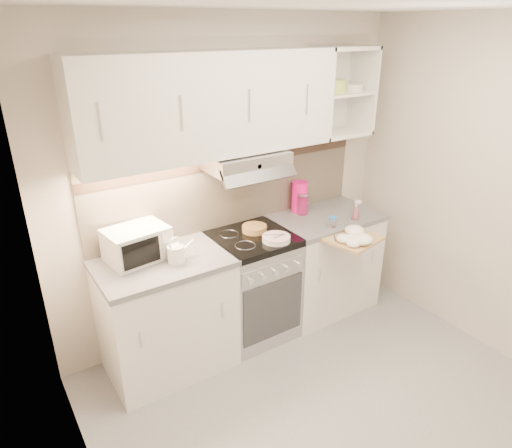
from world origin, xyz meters
name	(u,v)px	position (x,y,z in m)	size (l,w,h in m)	color
ground	(342,415)	(0.00, 0.00, 0.00)	(3.00, 3.00, 0.00)	#98999B
room_shell	(320,168)	(0.00, 0.37, 1.63)	(3.04, 2.84, 2.52)	beige
base_cabinet_left	(167,317)	(-0.75, 1.10, 0.43)	(0.90, 0.60, 0.86)	white
worktop_left	(162,263)	(-0.75, 1.10, 0.88)	(0.92, 0.62, 0.04)	slate
base_cabinet_right	(322,263)	(0.75, 1.10, 0.43)	(0.90, 0.60, 0.86)	white
worktop_right	(325,217)	(0.75, 1.10, 0.88)	(0.92, 0.62, 0.04)	slate
electric_range	(253,285)	(0.00, 1.10, 0.45)	(0.60, 0.60, 0.90)	#B7B7BC
microwave	(137,244)	(-0.87, 1.22, 1.02)	(0.44, 0.35, 0.23)	silver
watering_can	(177,253)	(-0.67, 1.02, 0.97)	(0.22, 0.12, 0.19)	white
plate_stack	(276,238)	(0.10, 0.92, 0.92)	(0.22, 0.22, 0.05)	white
bread_loaf	(254,228)	(0.06, 1.16, 0.92)	(0.19, 0.19, 0.05)	olive
pink_pitcher	(299,197)	(0.62, 1.30, 1.04)	(0.15, 0.14, 0.27)	#FB0B80
glass_jar	(303,203)	(0.60, 1.24, 1.00)	(0.10, 0.10, 0.19)	white
spice_jar	(333,222)	(0.63, 0.88, 0.95)	(0.06, 0.06, 0.09)	white
spray_bottle	(356,211)	(0.90, 0.90, 0.97)	(0.07, 0.07, 0.18)	pink
cutting_board	(353,239)	(0.65, 0.67, 0.87)	(0.39, 0.35, 0.02)	tan
dish_towel	(354,236)	(0.63, 0.63, 0.92)	(0.28, 0.24, 0.08)	white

